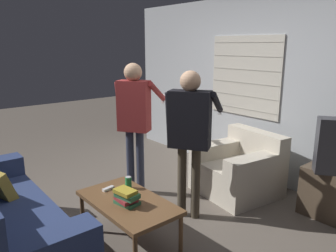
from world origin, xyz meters
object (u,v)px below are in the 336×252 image
object	(u,v)px
person_left_standing	(134,113)
person_right_standing	(190,127)
couch_blue	(0,226)
armchair_beige	(239,169)
coffee_table	(128,204)
book_stack	(126,197)
soda_can	(128,183)
spare_remote	(108,189)

from	to	relation	value
person_left_standing	person_right_standing	size ratio (longest dim) A/B	1.03
person_left_standing	couch_blue	bearing A→B (deg)	-109.26
person_right_standing	armchair_beige	bearing A→B (deg)	59.22
coffee_table	book_stack	xyz separation A→B (m)	(0.06, -0.05, 0.11)
couch_blue	person_left_standing	size ratio (longest dim) A/B	1.24
person_right_standing	soda_can	xyz separation A→B (m)	(-0.22, -0.65, -0.53)
couch_blue	book_stack	distance (m)	1.12
armchair_beige	person_right_standing	size ratio (longest dim) A/B	0.63
person_right_standing	spare_remote	world-z (taller)	person_right_standing
book_stack	coffee_table	bearing A→B (deg)	138.67
armchair_beige	coffee_table	world-z (taller)	armchair_beige
coffee_table	person_left_standing	xyz separation A→B (m)	(-0.90, 0.71, 0.65)
armchair_beige	spare_remote	distance (m)	1.79
person_left_standing	armchair_beige	bearing A→B (deg)	16.79
soda_can	person_left_standing	bearing A→B (deg)	140.70
coffee_table	armchair_beige	bearing A→B (deg)	91.11
person_right_standing	soda_can	distance (m)	0.87
couch_blue	coffee_table	xyz separation A→B (m)	(0.48, 1.02, 0.06)
couch_blue	armchair_beige	distance (m)	2.79
armchair_beige	person_left_standing	size ratio (longest dim) A/B	0.61
couch_blue	spare_remote	distance (m)	1.01
armchair_beige	soda_can	bearing A→B (deg)	91.50
person_left_standing	soda_can	world-z (taller)	person_left_standing
person_left_standing	coffee_table	bearing A→B (deg)	-71.36
book_stack	soda_can	size ratio (longest dim) A/B	1.99
soda_can	person_right_standing	bearing A→B (deg)	71.71
armchair_beige	person_right_standing	xyz separation A→B (m)	(0.03, -0.93, 0.72)
coffee_table	soda_can	bearing A→B (deg)	145.05
couch_blue	person_right_standing	distance (m)	2.01
couch_blue	coffee_table	world-z (taller)	couch_blue
book_stack	spare_remote	size ratio (longest dim) A/B	1.86
couch_blue	soda_can	bearing A→B (deg)	78.44
soda_can	spare_remote	size ratio (longest dim) A/B	0.93
book_stack	spare_remote	xyz separation A→B (m)	(-0.38, 0.03, -0.06)
coffee_table	soda_can	world-z (taller)	soda_can
couch_blue	armchair_beige	world-z (taller)	couch_blue
coffee_table	person_right_standing	bearing A→B (deg)	90.34
person_left_standing	book_stack	distance (m)	1.34
spare_remote	soda_can	bearing A→B (deg)	50.13
couch_blue	spare_remote	world-z (taller)	couch_blue
person_left_standing	person_right_standing	bearing A→B (deg)	-26.96
book_stack	armchair_beige	bearing A→B (deg)	92.96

